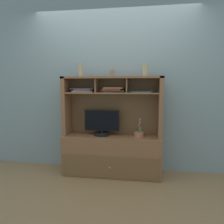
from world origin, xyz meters
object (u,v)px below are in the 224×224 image
Objects in this scene: magazine_stack_centre at (113,90)px; magazine_stack_right at (141,91)px; potted_orchid at (139,134)px; magazine_stack_left at (83,90)px; accent_vase at (80,70)px; ceramic_vase at (145,70)px; media_console at (112,145)px; diffuser_bottle at (112,73)px; tv_monitor at (102,124)px.

magazine_stack_right is at bearing -1.00° from magazine_stack_centre.
potted_orchid is 1.05m from magazine_stack_left.
accent_vase is at bearing 177.62° from potted_orchid.
ceramic_vase is at bearing -9.64° from magazine_stack_right.
media_console is at bearing -0.33° from magazine_stack_left.
potted_orchid is 0.75× the size of magazine_stack_right.
media_console is 4.09× the size of magazine_stack_left.
diffuser_bottle reaches higher than accent_vase.
magazine_stack_left is 0.45m from magazine_stack_centre.
magazine_stack_left is at bearing -179.39° from magazine_stack_right.
accent_vase reaches higher than magazine_stack_left.
magazine_stack_centre is 1.99× the size of ceramic_vase.
accent_vase is (-0.48, -0.03, 0.29)m from magazine_stack_centre.
magazine_stack_centre is at bearing 170.65° from potted_orchid.
magazine_stack_centre is 0.55m from ceramic_vase.
potted_orchid is at bearing -2.05° from tv_monitor.
diffuser_bottle is (-0.00, 0.02, 1.08)m from media_console.
media_console is 0.94m from magazine_stack_left.
media_console is 1.21m from ceramic_vase.
media_console reaches higher than magazine_stack_centre.
media_console is 1.08m from diffuser_bottle.
potted_orchid is at bearing -3.29° from magazine_stack_left.
magazine_stack_centre reaches higher than potted_orchid.
accent_vase is (-0.32, 0.02, 0.81)m from tv_monitor.
media_console is 5.82× the size of diffuser_bottle.
potted_orchid is at bearing -2.38° from accent_vase.
ceramic_vase is at bearing 0.79° from accent_vase.
media_console is at bearing -179.56° from ceramic_vase.
tv_monitor reaches higher than potted_orchid.
magazine_stack_centre reaches higher than magazine_stack_left.
magazine_stack_centre is (0.01, 0.02, 0.84)m from media_console.
magazine_stack_centre is at bearing 2.13° from magazine_stack_left.
accent_vase is (-0.04, -0.01, 0.30)m from magazine_stack_left.
media_console reaches higher than tv_monitor.
media_console is 0.84m from magazine_stack_centre.
magazine_stack_left is 0.87m from magazine_stack_right.
magazine_stack_right is at bearing -0.70° from diffuser_bottle.
magazine_stack_left is at bearing 176.71° from potted_orchid.
magazine_stack_right reaches higher than tv_monitor.
ceramic_vase is (0.62, 0.03, 0.80)m from tv_monitor.
accent_vase is (-0.47, -0.03, 0.05)m from diffuser_bottle.
media_console is at bearing 173.50° from potted_orchid.
magazine_stack_right is 0.95m from accent_vase.
diffuser_bottle is at bearing 171.12° from potted_orchid.
tv_monitor is 1.45× the size of magazine_stack_centre.
accent_vase reaches higher than ceramic_vase.
media_console is 0.35m from tv_monitor.
accent_vase is (-0.88, 0.04, 0.94)m from potted_orchid.
ceramic_vase is at bearing -1.61° from diffuser_bottle.
magazine_stack_left is 1.98× the size of ceramic_vase.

